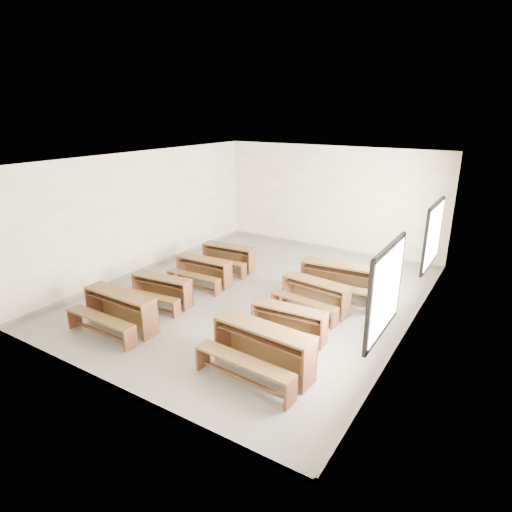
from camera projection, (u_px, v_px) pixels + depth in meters
The scene contains 9 objects.
room at pixel (259, 208), 9.44m from camera, with size 8.50×8.50×3.20m.
desk_set_0 at pixel (119, 308), 8.55m from camera, with size 1.69×0.88×0.76m.
desk_set_1 at pixel (161, 288), 9.64m from camera, with size 1.51×0.91×0.64m.
desk_set_2 at pixel (203, 269), 10.76m from camera, with size 1.51×0.83×0.66m.
desk_set_3 at pixel (228, 256), 11.75m from camera, with size 1.55×0.89×0.67m.
desk_set_4 at pixel (261, 346), 7.10m from camera, with size 1.85×1.05×0.81m.
desk_set_5 at pixel (288, 321), 8.14m from camera, with size 1.51×0.87×0.65m.
desk_set_6 at pixel (314, 293), 9.32m from camera, with size 1.61×0.96×0.69m.
desk_set_7 at pixel (338, 278), 10.01m from camera, with size 1.84×1.06×0.80m.
Camera 1 is at (4.95, -7.89, 4.20)m, focal length 30.00 mm.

